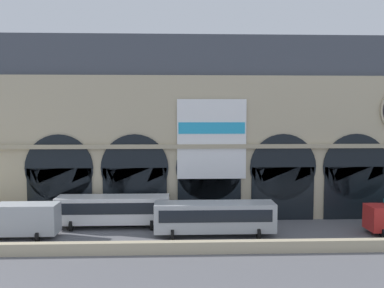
% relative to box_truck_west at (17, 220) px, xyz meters
% --- Properties ---
extents(ground_plane, '(200.00, 200.00, 0.00)m').
position_rel_box_truck_west_xyz_m(ground_plane, '(17.79, 0.35, -1.70)').
color(ground_plane, slate).
extents(quay_parapet_wall, '(90.00, 0.70, 0.99)m').
position_rel_box_truck_west_xyz_m(quay_parapet_wall, '(17.79, -4.53, -1.21)').
color(quay_parapet_wall, '#BCAD8C').
rests_on(quay_parapet_wall, ground).
extents(station_building, '(48.02, 4.80, 19.42)m').
position_rel_box_truck_west_xyz_m(station_building, '(17.83, 7.55, 7.67)').
color(station_building, '#BCAD8C').
rests_on(station_building, ground).
extents(box_truck_west, '(7.50, 2.91, 3.12)m').
position_rel_box_truck_west_xyz_m(box_truck_west, '(0.00, 0.00, 0.00)').
color(box_truck_west, gold).
rests_on(box_truck_west, ground).
extents(bus_midwest, '(11.00, 3.25, 3.10)m').
position_rel_box_truck_west_xyz_m(bus_midwest, '(8.12, 3.13, 0.08)').
color(bus_midwest, white).
rests_on(bus_midwest, ground).
extents(bus_center, '(11.00, 3.25, 3.10)m').
position_rel_box_truck_west_xyz_m(bus_center, '(17.86, -0.02, 0.08)').
color(bus_center, '#ADB2B7').
rests_on(bus_center, ground).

